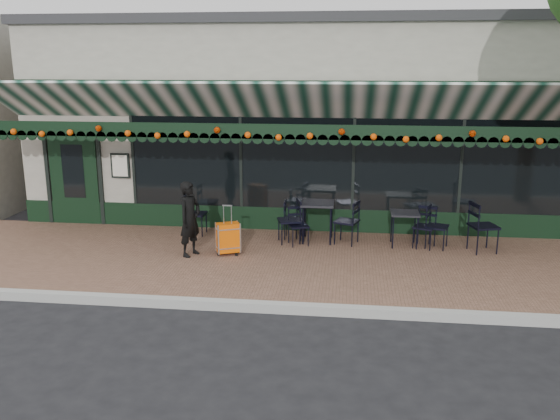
# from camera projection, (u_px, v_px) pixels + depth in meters

# --- Properties ---
(ground) EXTENTS (80.00, 80.00, 0.00)m
(ground) POSITION_uv_depth(u_px,v_px,m) (259.00, 309.00, 9.16)
(ground) COLOR black
(ground) RESTS_ON ground
(sidewalk) EXTENTS (18.00, 4.00, 0.15)m
(sidewalk) POSITION_uv_depth(u_px,v_px,m) (276.00, 262.00, 11.07)
(sidewalk) COLOR brown
(sidewalk) RESTS_ON ground
(curb) EXTENTS (18.00, 0.16, 0.15)m
(curb) POSITION_uv_depth(u_px,v_px,m) (259.00, 307.00, 9.07)
(curb) COLOR #9E9E99
(curb) RESTS_ON ground
(restaurant_building) EXTENTS (12.00, 9.60, 4.50)m
(restaurant_building) POSITION_uv_depth(u_px,v_px,m) (303.00, 117.00, 16.16)
(restaurant_building) COLOR gray
(restaurant_building) RESTS_ON ground
(woman) EXTENTS (0.53, 0.61, 1.42)m
(woman) POSITION_uv_depth(u_px,v_px,m) (190.00, 219.00, 11.08)
(woman) COLOR black
(woman) RESTS_ON sidewalk
(suitcase) EXTENTS (0.48, 0.39, 0.96)m
(suitcase) POSITION_uv_depth(u_px,v_px,m) (228.00, 238.00, 11.22)
(suitcase) COLOR #E15907
(suitcase) RESTS_ON sidewalk
(cafe_table_a) EXTENTS (0.56, 0.56, 0.68)m
(cafe_table_a) POSITION_uv_depth(u_px,v_px,m) (405.00, 216.00, 11.70)
(cafe_table_a) COLOR black
(cafe_table_a) RESTS_ON sidewalk
(cafe_table_b) EXTENTS (0.66, 0.66, 0.81)m
(cafe_table_b) POSITION_uv_depth(u_px,v_px,m) (318.00, 206.00, 11.99)
(cafe_table_b) COLOR black
(cafe_table_b) RESTS_ON sidewalk
(chair_a_left) EXTENTS (0.57, 0.57, 0.90)m
(chair_a_left) POSITION_uv_depth(u_px,v_px,m) (347.00, 222.00, 11.88)
(chair_a_left) COLOR black
(chair_a_left) RESTS_ON sidewalk
(chair_a_right) EXTENTS (0.54, 0.54, 0.84)m
(chair_a_right) POSITION_uv_depth(u_px,v_px,m) (437.00, 227.00, 11.61)
(chair_a_right) COLOR black
(chair_a_right) RESTS_ON sidewalk
(chair_a_front) EXTENTS (0.53, 0.53, 0.82)m
(chair_a_front) POSITION_uv_depth(u_px,v_px,m) (425.00, 227.00, 11.63)
(chair_a_front) COLOR black
(chair_a_front) RESTS_ON sidewalk
(chair_a_extra) EXTENTS (0.61, 0.61, 0.99)m
(chair_a_extra) POSITION_uv_depth(u_px,v_px,m) (484.00, 227.00, 11.35)
(chair_a_extra) COLOR black
(chair_a_extra) RESTS_ON sidewalk
(chair_b_left) EXTENTS (0.56, 0.56, 0.90)m
(chair_b_left) POSITION_uv_depth(u_px,v_px,m) (289.00, 221.00, 11.95)
(chair_b_left) COLOR black
(chair_b_left) RESTS_ON sidewalk
(chair_b_right) EXTENTS (0.41, 0.41, 0.80)m
(chair_b_right) POSITION_uv_depth(u_px,v_px,m) (293.00, 220.00, 12.24)
(chair_b_right) COLOR black
(chair_b_right) RESTS_ON sidewalk
(chair_b_front) EXTENTS (0.50, 0.50, 0.77)m
(chair_b_front) POSITION_uv_depth(u_px,v_px,m) (298.00, 226.00, 11.80)
(chair_b_front) COLOR black
(chair_b_front) RESTS_ON sidewalk
(chair_solo) EXTENTS (0.45, 0.45, 0.88)m
(chair_solo) POSITION_uv_depth(u_px,v_px,m) (196.00, 214.00, 12.51)
(chair_solo) COLOR black
(chair_solo) RESTS_ON sidewalk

